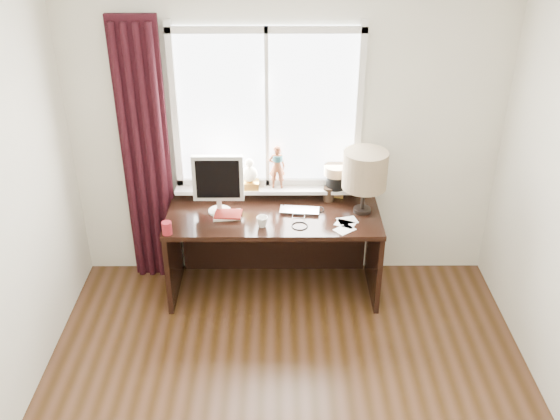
{
  "coord_description": "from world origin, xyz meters",
  "views": [
    {
      "loc": [
        -0.06,
        -2.69,
        3.2
      ],
      "look_at": [
        -0.05,
        1.25,
        1.0
      ],
      "focal_mm": 40.0,
      "sensor_mm": 36.0,
      "label": 1
    }
  ],
  "objects_px": {
    "red_cup": "(167,228)",
    "table_lamp": "(365,171)",
    "laptop": "(300,211)",
    "monitor": "(218,181)",
    "desk": "(274,234)",
    "mug": "(262,221)"
  },
  "relations": [
    {
      "from": "monitor",
      "to": "table_lamp",
      "type": "relative_size",
      "value": 0.94
    },
    {
      "from": "laptop",
      "to": "monitor",
      "type": "xyz_separation_m",
      "value": [
        -0.64,
        0.0,
        0.27
      ]
    },
    {
      "from": "monitor",
      "to": "laptop",
      "type": "bearing_deg",
      "value": -0.43
    },
    {
      "from": "mug",
      "to": "monitor",
      "type": "bearing_deg",
      "value": 146.48
    },
    {
      "from": "red_cup",
      "to": "table_lamp",
      "type": "bearing_deg",
      "value": 12.62
    },
    {
      "from": "red_cup",
      "to": "desk",
      "type": "xyz_separation_m",
      "value": [
        0.8,
        0.39,
        -0.29
      ]
    },
    {
      "from": "desk",
      "to": "monitor",
      "type": "height_order",
      "value": "monitor"
    },
    {
      "from": "mug",
      "to": "monitor",
      "type": "xyz_separation_m",
      "value": [
        -0.35,
        0.23,
        0.23
      ]
    },
    {
      "from": "red_cup",
      "to": "monitor",
      "type": "xyz_separation_m",
      "value": [
        0.37,
        0.34,
        0.23
      ]
    },
    {
      "from": "laptop",
      "to": "desk",
      "type": "height_order",
      "value": "laptop"
    },
    {
      "from": "mug",
      "to": "desk",
      "type": "height_order",
      "value": "mug"
    },
    {
      "from": "mug",
      "to": "red_cup",
      "type": "bearing_deg",
      "value": -171.44
    },
    {
      "from": "desk",
      "to": "monitor",
      "type": "xyz_separation_m",
      "value": [
        -0.43,
        -0.06,
        0.52
      ]
    },
    {
      "from": "mug",
      "to": "table_lamp",
      "type": "relative_size",
      "value": 0.17
    },
    {
      "from": "red_cup",
      "to": "desk",
      "type": "relative_size",
      "value": 0.06
    },
    {
      "from": "mug",
      "to": "desk",
      "type": "bearing_deg",
      "value": 73.26
    },
    {
      "from": "laptop",
      "to": "monitor",
      "type": "height_order",
      "value": "monitor"
    },
    {
      "from": "desk",
      "to": "table_lamp",
      "type": "height_order",
      "value": "table_lamp"
    },
    {
      "from": "laptop",
      "to": "red_cup",
      "type": "bearing_deg",
      "value": -156.07
    },
    {
      "from": "red_cup",
      "to": "monitor",
      "type": "height_order",
      "value": "monitor"
    },
    {
      "from": "red_cup",
      "to": "laptop",
      "type": "bearing_deg",
      "value": 18.19
    },
    {
      "from": "red_cup",
      "to": "table_lamp",
      "type": "xyz_separation_m",
      "value": [
        1.51,
        0.34,
        0.31
      ]
    }
  ]
}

